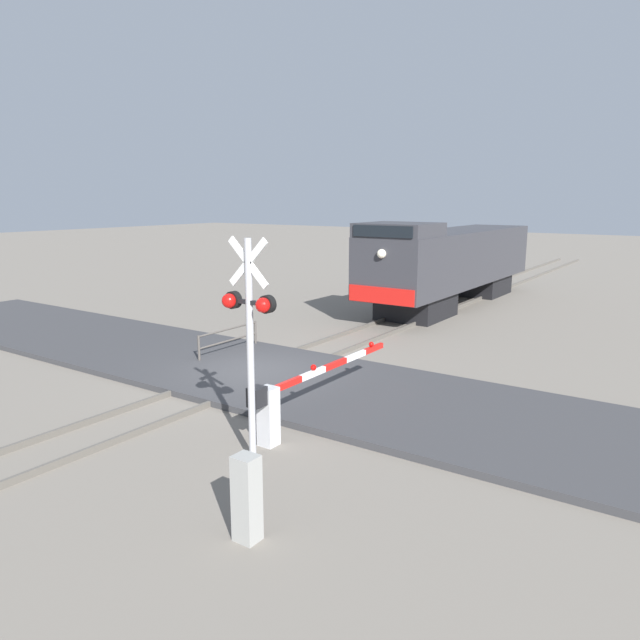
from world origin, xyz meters
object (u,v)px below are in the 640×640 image
at_px(locomotive, 451,261).
at_px(crossing_gate, 286,398).
at_px(utility_cabinet, 247,498).
at_px(guard_railing, 229,338).
at_px(crossing_signal, 249,324).

xyz_separation_m(locomotive, crossing_gate, (3.43, -17.39, -1.29)).
distance_m(utility_cabinet, guard_railing, 10.93).
relative_size(crossing_signal, utility_cabinet, 3.23).
relative_size(crossing_gate, guard_railing, 1.97).
bearing_deg(crossing_gate, crossing_signal, -81.19).
relative_size(locomotive, guard_railing, 5.25).
bearing_deg(locomotive, crossing_signal, -79.02).
bearing_deg(crossing_signal, crossing_gate, 98.81).
relative_size(crossing_gate, utility_cabinet, 3.96).
height_order(locomotive, crossing_signal, crossing_signal).
bearing_deg(guard_railing, utility_cabinet, -45.47).
bearing_deg(utility_cabinet, locomotive, 104.53).
distance_m(crossing_gate, guard_railing, 7.07).
relative_size(locomotive, utility_cabinet, 10.56).
relative_size(crossing_signal, guard_railing, 1.60).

